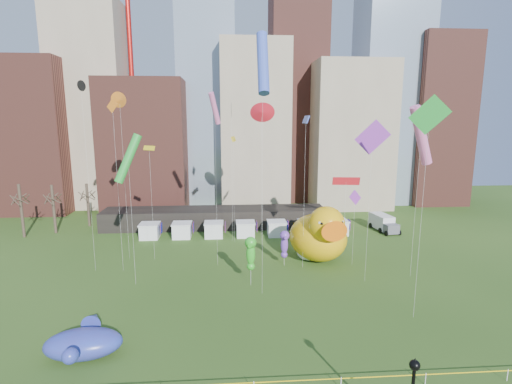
{
  "coord_description": "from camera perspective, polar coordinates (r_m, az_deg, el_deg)",
  "views": [
    {
      "loc": [
        -1.47,
        -23.05,
        18.16
      ],
      "look_at": [
        0.86,
        10.03,
        12.0
      ],
      "focal_mm": 27.0,
      "sensor_mm": 36.0,
      "label": 1
    }
  ],
  "objects": [
    {
      "name": "seahorse_purple",
      "position": [
        48.93,
        4.25,
        -7.4
      ],
      "size": [
        1.22,
        1.54,
        4.61
      ],
      "rotation": [
        0.0,
        0.0,
        0.02
      ],
      "color": "silver",
      "rests_on": "ground"
    },
    {
      "name": "kite_14",
      "position": [
        47.7,
        -20.42,
        10.65
      ],
      "size": [
        1.52,
        0.83,
        20.71
      ],
      "color": "silver",
      "rests_on": "ground"
    },
    {
      "name": "kite_8",
      "position": [
        54.2,
        0.83,
        11.7
      ],
      "size": [
        2.34,
        1.87,
        20.63
      ],
      "color": "silver",
      "rests_on": "ground"
    },
    {
      "name": "box_truck",
      "position": [
        68.01,
        18.32,
        -4.34
      ],
      "size": [
        3.18,
        6.4,
        2.61
      ],
      "rotation": [
        0.0,
        0.0,
        0.15
      ],
      "color": "silver",
      "rests_on": "ground"
    },
    {
      "name": "kite_5",
      "position": [
        38.82,
        1.02,
        18.55
      ],
      "size": [
        1.08,
        3.69,
        26.73
      ],
      "color": "silver",
      "rests_on": "ground"
    },
    {
      "name": "whale_inflatable",
      "position": [
        34.86,
        -24.11,
        -19.59
      ],
      "size": [
        6.15,
        7.65,
        2.61
      ],
      "rotation": [
        0.0,
        0.0,
        0.08
      ],
      "color": "navy",
      "rests_on": "ground"
    },
    {
      "name": "kite_4",
      "position": [
        56.29,
        -3.35,
        7.71
      ],
      "size": [
        0.82,
        2.48,
        15.92
      ],
      "color": "silver",
      "rests_on": "ground"
    },
    {
      "name": "kite_13",
      "position": [
        46.3,
        7.41,
        10.44
      ],
      "size": [
        0.51,
        2.99,
        18.75
      ],
      "color": "silver",
      "rests_on": "ground"
    },
    {
      "name": "kite_0",
      "position": [
        55.23,
        13.2,
        1.56
      ],
      "size": [
        3.8,
        0.99,
        10.41
      ],
      "color": "silver",
      "rests_on": "ground"
    },
    {
      "name": "kite_7",
      "position": [
        43.68,
        16.88,
        7.58
      ],
      "size": [
        3.69,
        1.0,
        18.32
      ],
      "color": "silver",
      "rests_on": "ground"
    },
    {
      "name": "bare_trees",
      "position": [
        71.19,
        -27.72,
        -2.17
      ],
      "size": [
        8.44,
        6.44,
        8.5
      ],
      "color": "#382B21",
      "rests_on": "ground"
    },
    {
      "name": "kite_9",
      "position": [
        47.05,
        -6.15,
        12.18
      ],
      "size": [
        1.59,
        2.29,
        21.5
      ],
      "color": "silver",
      "rests_on": "ground"
    },
    {
      "name": "caution_tape",
      "position": [
        28.97,
        -0.33,
        -26.59
      ],
      "size": [
        50.0,
        0.06,
        0.9
      ],
      "color": "white",
      "rests_on": "ground"
    },
    {
      "name": "kite_15",
      "position": [
        49.47,
        14.47,
        -0.96
      ],
      "size": [
        1.83,
        0.9,
        9.77
      ],
      "color": "silver",
      "rests_on": "ground"
    },
    {
      "name": "seahorse_green",
      "position": [
        42.84,
        -0.78,
        -8.69
      ],
      "size": [
        1.48,
        1.76,
        5.67
      ],
      "rotation": [
        0.0,
        0.0,
        -0.15
      ],
      "color": "silver",
      "rests_on": "ground"
    },
    {
      "name": "pavilion",
      "position": [
        67.18,
        -6.07,
        -3.81
      ],
      "size": [
        38.0,
        6.0,
        3.2
      ],
      "primitive_type": "cube",
      "color": "black",
      "rests_on": "ground"
    },
    {
      "name": "small_duck",
      "position": [
        51.63,
        7.75,
        -8.43
      ],
      "size": [
        3.3,
        4.28,
        3.21
      ],
      "rotation": [
        0.0,
        0.0,
        0.07
      ],
      "color": "white",
      "rests_on": "ground"
    },
    {
      "name": "kite_1",
      "position": [
        46.89,
        23.26,
        7.67
      ],
      "size": [
        4.03,
        2.87,
        19.89
      ],
      "color": "silver",
      "rests_on": "ground"
    },
    {
      "name": "kite_12",
      "position": [
        50.86,
        -15.55,
        6.06
      ],
      "size": [
        1.71,
        1.39,
        15.04
      ],
      "color": "silver",
      "rests_on": "ground"
    },
    {
      "name": "kite_10",
      "position": [
        49.04,
        -24.49,
        13.82
      ],
      "size": [
        0.36,
        1.22,
        22.64
      ],
      "color": "silver",
      "rests_on": "ground"
    },
    {
      "name": "big_duck",
      "position": [
        50.99,
        9.41,
        -6.25
      ],
      "size": [
        8.49,
        10.61,
        7.78
      ],
      "rotation": [
        0.0,
        0.0,
        0.14
      ],
      "color": "#EEAF0C",
      "rests_on": "ground"
    },
    {
      "name": "kite_3",
      "position": [
        36.4,
        24.31,
        9.98
      ],
      "size": [
        2.95,
        1.76,
        20.35
      ],
      "color": "silver",
      "rests_on": "ground"
    },
    {
      "name": "vendor_tents",
      "position": [
        61.52,
        -1.56,
        -5.57
      ],
      "size": [
        33.24,
        2.8,
        2.4
      ],
      "color": "white",
      "rests_on": "ground"
    },
    {
      "name": "skyline",
      "position": [
        84.26,
        -1.53,
        12.75
      ],
      "size": [
        101.0,
        23.0,
        68.0
      ],
      "color": "brown",
      "rests_on": "ground"
    },
    {
      "name": "kite_11",
      "position": [
        43.06,
        -18.41,
        4.73
      ],
      "size": [
        3.22,
        2.14,
        16.88
      ],
      "color": "silver",
      "rests_on": "ground"
    },
    {
      "name": "kite_2",
      "position": [
        56.71,
        -3.68,
        11.41
      ],
      "size": [
        0.03,
        2.28,
        20.8
      ],
      "color": "silver",
      "rests_on": "ground"
    },
    {
      "name": "kite_6",
      "position": [
        51.91,
        -19.55,
        12.69
      ],
      "size": [
        0.98,
        1.89,
        21.69
      ],
      "color": "silver",
      "rests_on": "ground"
    }
  ]
}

